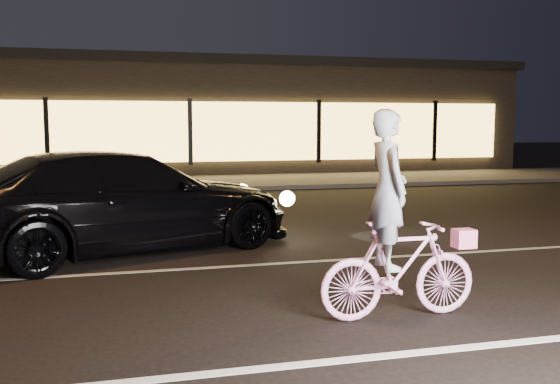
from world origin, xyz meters
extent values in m
plane|color=black|center=(0.00, 0.00, 0.00)|extent=(90.00, 90.00, 0.00)
cube|color=silver|center=(0.00, -1.50, 0.00)|extent=(60.00, 0.12, 0.01)
cube|color=gray|center=(0.00, 2.00, 0.00)|extent=(60.00, 0.10, 0.01)
cube|color=#383533|center=(0.00, 13.00, 0.06)|extent=(30.00, 4.00, 0.12)
cube|color=black|center=(0.00, 19.00, 2.00)|extent=(25.00, 8.00, 4.00)
cube|color=black|center=(0.00, 19.00, 4.05)|extent=(25.40, 8.40, 0.30)
cube|color=#FFC659|center=(0.00, 14.90, 1.60)|extent=(23.00, 0.15, 2.00)
cube|color=black|center=(-4.50, 14.82, 1.60)|extent=(0.15, 0.08, 2.20)
cube|color=black|center=(0.00, 14.82, 1.60)|extent=(0.15, 0.08, 2.20)
cube|color=black|center=(4.50, 14.82, 1.60)|extent=(0.15, 0.08, 2.20)
cube|color=black|center=(9.00, 14.82, 1.60)|extent=(0.15, 0.08, 2.20)
imported|color=#FF45B1|center=(0.26, -0.59, 0.49)|extent=(1.63, 0.46, 0.98)
imported|color=white|center=(0.12, -0.59, 1.28)|extent=(0.37, 0.56, 1.54)
cube|color=#FF438B|center=(0.96, -0.59, 0.76)|extent=(0.21, 0.17, 0.19)
imported|color=black|center=(-2.31, 3.36, 0.75)|extent=(5.60, 3.80, 1.51)
sphere|color=#FFF2BF|center=(-0.22, 4.88, 0.69)|extent=(0.25, 0.25, 0.25)
sphere|color=#FFF2BF|center=(0.27, 3.59, 0.69)|extent=(0.25, 0.25, 0.25)
camera|label=1|loc=(-2.39, -6.08, 1.93)|focal=40.00mm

